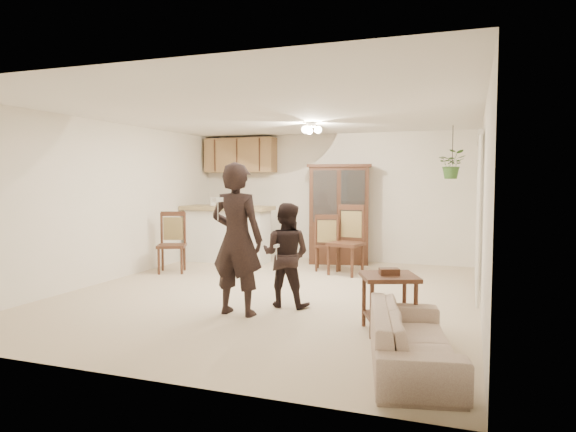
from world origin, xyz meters
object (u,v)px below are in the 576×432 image
(adult, at_px, (237,239))
(sofa, at_px, (412,324))
(side_table, at_px, (389,302))
(chair_hutch_right, at_px, (327,254))
(chair_hutch_left, at_px, (346,255))
(child, at_px, (286,253))
(china_hutch, at_px, (339,215))
(chair_bar, at_px, (172,256))

(adult, bearing_deg, sofa, 157.61)
(side_table, relative_size, chair_hutch_right, 0.72)
(side_table, xyz_separation_m, chair_hutch_right, (-1.59, 3.38, -0.03))
(side_table, distance_m, chair_hutch_left, 3.29)
(child, relative_size, china_hutch, 0.72)
(china_hutch, xyz_separation_m, side_table, (1.58, -4.17, -0.62))
(chair_bar, height_order, chair_hutch_right, chair_bar)
(child, height_order, china_hutch, china_hutch)
(child, height_order, side_table, child)
(adult, bearing_deg, china_hutch, -89.42)
(china_hutch, relative_size, chair_hutch_right, 1.90)
(sofa, distance_m, china_hutch, 5.48)
(china_hutch, relative_size, side_table, 2.63)
(adult, height_order, chair_bar, adult)
(chair_hutch_left, bearing_deg, sofa, -57.84)
(adult, xyz_separation_m, chair_hutch_left, (0.61, 2.96, -0.57))
(side_table, bearing_deg, chair_hutch_left, 111.17)
(sofa, xyz_separation_m, chair_hutch_left, (-1.53, 4.00, -0.04))
(adult, height_order, china_hutch, china_hutch)
(sofa, distance_m, chair_hutch_right, 4.73)
(china_hutch, relative_size, chair_hutch_left, 1.61)
(china_hutch, bearing_deg, side_table, -81.20)
(china_hutch, height_order, chair_hutch_right, china_hutch)
(chair_hutch_right, bearing_deg, side_table, 102.86)
(child, distance_m, chair_hutch_left, 2.42)
(chair_bar, relative_size, chair_hutch_right, 1.05)
(sofa, bearing_deg, chair_hutch_left, 8.98)
(adult, xyz_separation_m, chair_bar, (-2.25, 2.14, -0.61))
(child, relative_size, chair_hutch_right, 1.36)
(child, xyz_separation_m, side_table, (1.39, -0.68, -0.36))
(china_hutch, distance_m, side_table, 4.50)
(adult, height_order, chair_hutch_right, adult)
(side_table, bearing_deg, child, 153.93)
(sofa, xyz_separation_m, side_table, (-0.34, 0.93, -0.05))
(child, bearing_deg, side_table, 155.38)
(chair_hutch_left, bearing_deg, china_hutch, 121.05)
(adult, xyz_separation_m, child, (0.41, 0.57, -0.22))
(chair_bar, height_order, chair_hutch_left, chair_hutch_left)
(adult, relative_size, china_hutch, 0.95)
(adult, bearing_deg, child, -121.82)
(child, bearing_deg, sofa, 138.43)
(child, distance_m, side_table, 1.59)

